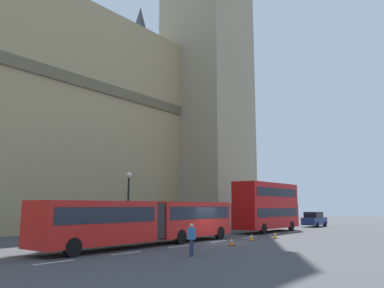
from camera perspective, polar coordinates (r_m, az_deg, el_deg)
The scene contains 10 objects.
ground_plane at distance 29.83m, azimuth 3.26°, elevation -13.91°, with size 160.00×160.00×0.00m, color #424244.
lane_centre_marking at distance 30.24m, azimuth 3.80°, elevation -13.82°, with size 29.80×0.16×0.01m.
articulated_bus at distance 27.15m, azimuth -6.29°, elevation -10.67°, with size 16.72×2.54×2.90m.
double_decker_bus at distance 41.57m, azimuth 10.78°, elevation -8.60°, with size 9.94×2.54×4.90m.
sedan_lead at distance 53.24m, azimuth 17.20°, elevation -10.33°, with size 4.40×1.86×1.85m.
traffic_cone_west at distance 27.10m, azimuth 5.68°, elevation -13.78°, with size 0.36×0.36×0.58m.
traffic_cone_middle at distance 30.96m, azimuth 8.58°, elevation -13.11°, with size 0.36×0.36×0.58m.
traffic_cone_east at distance 33.20m, azimuth 11.86°, elevation -12.73°, with size 0.36×0.36×0.58m.
street_lamp at distance 32.02m, azimuth -9.16°, elevation -7.99°, with size 0.44×0.44×5.27m.
pedestrian_near_cones at distance 21.43m, azimuth -0.07°, elevation -13.45°, with size 0.37×0.46×1.69m.
Camera 1 is at (-24.57, -16.71, 2.62)m, focal length 37.02 mm.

